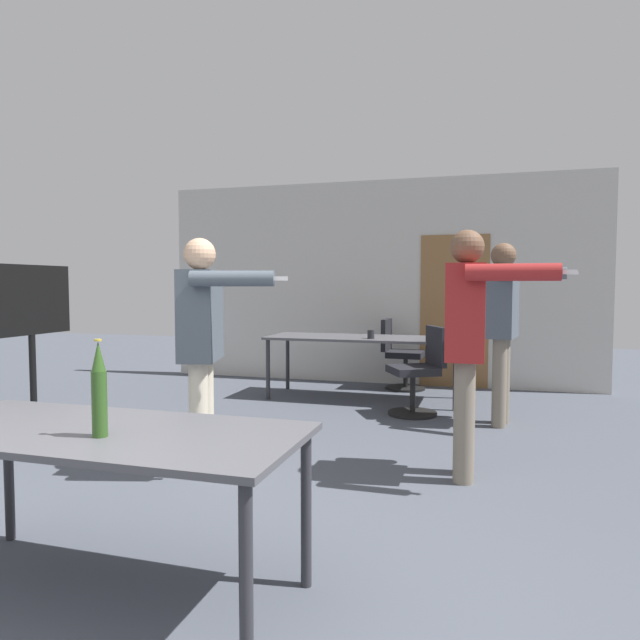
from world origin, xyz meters
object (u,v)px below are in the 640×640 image
tv_screen (31,333)px  drink_cup (371,334)px  person_right_polo (468,330)px  person_far_watching (504,316)px  office_chair_near_pushed (420,373)px  office_chair_mid_tucked (400,356)px  beer_bottle (100,391)px  person_left_plaid (203,333)px

tv_screen → drink_cup: bearing=-50.4°
person_right_polo → tv_screen: bearing=-92.0°
person_right_polo → person_far_watching: size_ratio=0.99×
office_chair_near_pushed → office_chair_mid_tucked: bearing=-12.0°
person_far_watching → office_chair_mid_tucked: (-1.26, 1.67, -0.65)m
person_far_watching → beer_bottle: (-1.68, -3.84, -0.14)m
person_far_watching → beer_bottle: person_far_watching is taller
person_far_watching → office_chair_near_pushed: size_ratio=1.90×
person_far_watching → office_chair_near_pushed: (-0.84, 0.24, -0.64)m
drink_cup → office_chair_mid_tucked: bearing=78.5°
person_left_plaid → beer_bottle: 1.80m
person_left_plaid → person_far_watching: bearing=119.6°
tv_screen → drink_cup: 3.55m
person_right_polo → beer_bottle: bearing=-33.2°
tv_screen → drink_cup: tv_screen is taller
office_chair_mid_tucked → office_chair_near_pushed: bearing=18.5°
person_far_watching → office_chair_near_pushed: bearing=-95.3°
person_right_polo → office_chair_mid_tucked: 3.56m
tv_screen → beer_bottle: 3.39m
office_chair_near_pushed → office_chair_mid_tucked: 1.49m
office_chair_near_pushed → drink_cup: (-0.62, 0.46, 0.36)m
person_right_polo → person_left_plaid: bearing=-77.5°
person_left_plaid → drink_cup: 2.90m
beer_bottle → person_right_polo: bearing=57.0°
person_right_polo → office_chair_mid_tucked: bearing=-163.9°
office_chair_mid_tucked → person_far_watching: bearing=39.0°
tv_screen → office_chair_near_pushed: size_ratio=1.67×
office_chair_mid_tucked → tv_screen: bearing=-40.1°
tv_screen → office_chair_near_pushed: (3.35, 1.80, -0.50)m
tv_screen → office_chair_mid_tucked: tv_screen is taller
person_far_watching → drink_cup: person_far_watching is taller
person_left_plaid → person_far_watching: 3.00m
person_right_polo → office_chair_mid_tucked: (-0.98, 3.36, -0.63)m
tv_screen → person_left_plaid: bearing=-104.9°
tv_screen → person_far_watching: (4.19, 1.56, 0.14)m
drink_cup → person_far_watching: bearing=-25.7°
beer_bottle → office_chair_mid_tucked: bearing=85.6°
beer_bottle → drink_cup: 4.55m
person_far_watching → person_right_polo: bearing=1.4°
office_chair_near_pushed → person_left_plaid: bearing=122.5°
person_left_plaid → office_chair_near_pushed: (1.30, 2.35, -0.59)m
office_chair_mid_tucked → beer_bottle: 5.56m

